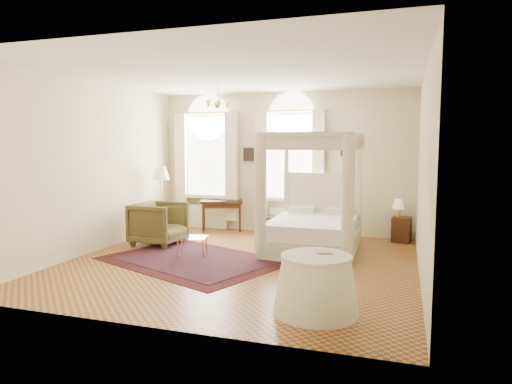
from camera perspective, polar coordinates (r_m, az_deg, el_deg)
ground at (r=8.17m, az=-2.03°, el=-8.84°), size 6.00×6.00×0.00m
room_walls at (r=7.90m, az=-2.08°, el=5.18°), size 6.00×6.00×6.00m
window_left at (r=11.29m, az=-6.13°, el=2.90°), size 1.62×0.27×3.29m
window_right at (r=10.61m, az=4.30°, el=2.72°), size 1.62×0.27×3.29m
chandelier at (r=9.38m, az=-4.80°, el=10.96°), size 0.51×0.45×0.50m
wall_pictures at (r=10.71m, az=3.85°, el=4.91°), size 2.54×0.03×0.39m
canopy_bed at (r=9.01m, az=7.12°, el=-4.07°), size 1.77×2.15×2.31m
nightstand at (r=10.28m, az=17.71°, el=-4.50°), size 0.42×0.39×0.54m
nightstand_lamp at (r=10.26m, az=17.36°, el=-1.59°), size 0.25×0.25×0.37m
writing_desk at (r=11.04m, az=-4.33°, el=-1.58°), size 1.12×0.84×0.75m
laptop at (r=10.93m, az=-3.44°, el=-1.01°), size 0.37×0.32×0.03m
stool at (r=10.66m, az=1.28°, el=-3.40°), size 0.43×0.43×0.42m
armchair at (r=9.77m, az=-12.08°, el=-3.84°), size 1.00×0.98×0.89m
coffee_table at (r=8.62m, az=-7.99°, el=-5.80°), size 0.62×0.50×0.37m
floor_lamp at (r=10.73m, az=-11.80°, el=1.84°), size 0.40×0.40×1.57m
oriental_rug at (r=8.40m, az=-7.88°, el=-8.44°), size 3.69×3.22×0.01m
side_table at (r=5.81m, az=7.51°, el=-11.39°), size 1.07×1.07×0.73m
book at (r=5.85m, az=7.52°, el=-7.37°), size 0.27×0.31×0.02m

